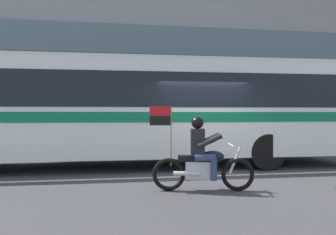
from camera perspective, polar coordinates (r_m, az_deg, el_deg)
name	(u,v)px	position (r m, az deg, el deg)	size (l,w,h in m)	color
ground_plane	(203,172)	(9.15, 6.29, -9.53)	(60.00, 60.00, 0.00)	#3D3D3F
sidewalk_curb	(173,149)	(14.08, 0.84, -5.61)	(28.00, 3.80, 0.15)	#A39E93
lane_center_stripe	(210,176)	(8.58, 7.35, -10.19)	(26.60, 0.14, 0.01)	silver
transit_bus	(135,105)	(9.90, -5.84, 2.21)	(13.52, 2.75, 3.22)	white
motorcycle_with_rider	(202,159)	(6.85, 6.03, -7.34)	(2.17, 0.70, 1.78)	black
fire_hydrant	(144,142)	(12.61, -4.25, -4.32)	(0.22, 0.30, 0.75)	red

